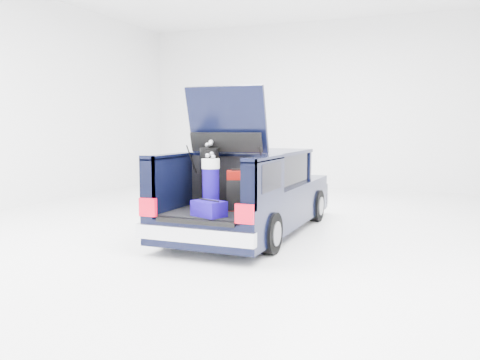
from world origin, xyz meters
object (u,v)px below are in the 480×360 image
at_px(car, 253,194).
at_px(black_golf_bag, 210,178).
at_px(blue_duffel, 209,209).
at_px(red_suitcase, 239,191).
at_px(blue_golf_bag, 211,185).

distance_m(car, black_golf_bag, 1.37).
bearing_deg(black_golf_bag, blue_duffel, -79.91).
bearing_deg(red_suitcase, blue_golf_bag, -159.90).
height_order(black_golf_bag, blue_golf_bag, black_golf_bag).
relative_size(red_suitcase, black_golf_bag, 0.61).
relative_size(car, black_golf_bag, 4.46).
distance_m(red_suitcase, black_golf_bag, 0.55).
xyz_separation_m(black_golf_bag, blue_duffel, (0.32, -0.70, -0.36)).
relative_size(black_golf_bag, blue_golf_bag, 1.17).
bearing_deg(black_golf_bag, red_suitcase, -20.41).
distance_m(red_suitcase, blue_golf_bag, 0.46).
distance_m(car, blue_golf_bag, 1.69).
xyz_separation_m(red_suitcase, blue_golf_bag, (-0.33, -0.31, 0.11)).
bearing_deg(car, blue_golf_bag, -91.30).
height_order(red_suitcase, blue_golf_bag, blue_golf_bag).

